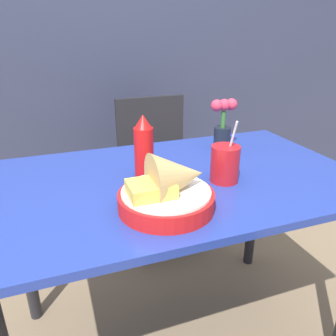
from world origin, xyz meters
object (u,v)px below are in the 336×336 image
(ketchup_bottle, at_px, (144,147))
(drink_cup, at_px, (225,165))
(flower_vase, at_px, (223,124))
(chair_far_window, at_px, (156,159))
(food_basket, at_px, (170,189))

(ketchup_bottle, bearing_deg, drink_cup, -28.50)
(flower_vase, bearing_deg, chair_far_window, 100.89)
(ketchup_bottle, distance_m, drink_cup, 0.27)
(food_basket, height_order, flower_vase, flower_vase)
(ketchup_bottle, xyz_separation_m, flower_vase, (0.37, 0.16, 0.00))
(food_basket, relative_size, ketchup_bottle, 1.26)
(chair_far_window, distance_m, drink_cup, 0.89)
(ketchup_bottle, xyz_separation_m, drink_cup, (0.23, -0.13, -0.05))
(ketchup_bottle, bearing_deg, flower_vase, 22.77)
(chair_far_window, xyz_separation_m, food_basket, (-0.26, -0.95, 0.29))
(chair_far_window, height_order, ketchup_bottle, ketchup_bottle)
(food_basket, bearing_deg, chair_far_window, 74.59)
(ketchup_bottle, relative_size, flower_vase, 1.02)
(food_basket, relative_size, flower_vase, 1.29)
(food_basket, height_order, ketchup_bottle, ketchup_bottle)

